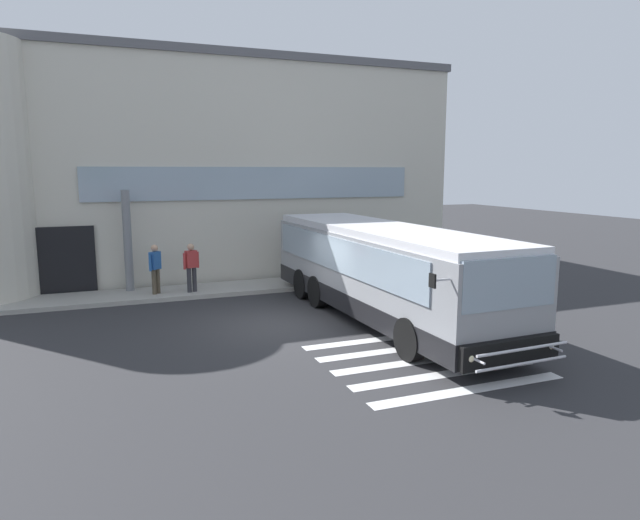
{
  "coord_description": "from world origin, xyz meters",
  "views": [
    {
      "loc": [
        -4.55,
        -14.58,
        4.27
      ],
      "look_at": [
        1.71,
        1.39,
        1.5
      ],
      "focal_mm": 31.18,
      "sensor_mm": 36.0,
      "label": 1
    }
  ],
  "objects_px": {
    "passenger_near_column": "(155,267)",
    "passenger_by_doorway": "(191,264)",
    "entry_support_column": "(128,241)",
    "bus_main_foreground": "(383,274)"
  },
  "relations": [
    {
      "from": "entry_support_column",
      "to": "passenger_near_column",
      "type": "distance_m",
      "value": 1.42
    },
    {
      "from": "entry_support_column",
      "to": "passenger_by_doorway",
      "type": "relative_size",
      "value": 2.07
    },
    {
      "from": "bus_main_foreground",
      "to": "passenger_by_doorway",
      "type": "distance_m",
      "value": 6.89
    },
    {
      "from": "bus_main_foreground",
      "to": "passenger_near_column",
      "type": "relative_size",
      "value": 6.58
    },
    {
      "from": "passenger_near_column",
      "to": "passenger_by_doorway",
      "type": "bearing_deg",
      "value": -6.71
    },
    {
      "from": "passenger_by_doorway",
      "to": "bus_main_foreground",
      "type": "bearing_deg",
      "value": -47.06
    },
    {
      "from": "passenger_near_column",
      "to": "entry_support_column",
      "type": "bearing_deg",
      "value": 132.99
    },
    {
      "from": "passenger_near_column",
      "to": "passenger_by_doorway",
      "type": "distance_m",
      "value": 1.17
    },
    {
      "from": "bus_main_foreground",
      "to": "passenger_by_doorway",
      "type": "relative_size",
      "value": 6.58
    },
    {
      "from": "passenger_near_column",
      "to": "bus_main_foreground",
      "type": "bearing_deg",
      "value": -41.52
    }
  ]
}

